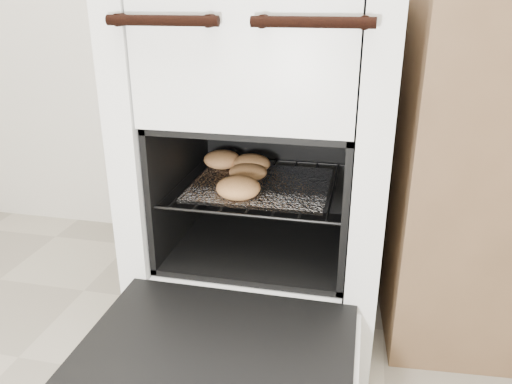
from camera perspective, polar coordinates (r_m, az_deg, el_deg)
stove at (r=1.48m, az=1.37°, el=4.28°), size 0.67×0.75×1.03m
oven_door at (r=1.13m, az=-4.66°, el=-18.23°), size 0.60×0.47×0.04m
oven_rack at (r=1.44m, az=0.77°, el=0.90°), size 0.49×0.47×0.01m
foil_sheet at (r=1.41m, az=0.59°, el=0.85°), size 0.38×0.34×0.01m
baked_rolls at (r=1.44m, az=-1.91°, el=2.49°), size 0.25×0.37×0.06m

